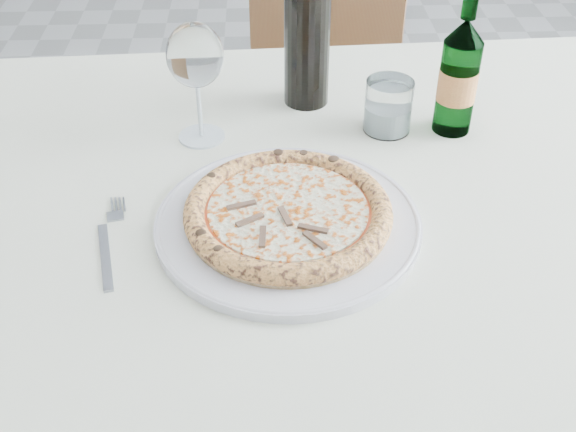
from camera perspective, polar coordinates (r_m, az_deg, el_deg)
name	(u,v)px	position (r m, az deg, el deg)	size (l,w,h in m)	color
floor	(259,391)	(1.76, -2.29, -13.67)	(5.00, 6.00, 0.02)	gray
dining_table	(285,227)	(1.11, -0.21, -0.89)	(1.63, 1.01, 0.76)	brown
chair_far	(318,75)	(1.86, 2.36, 11.08)	(0.48, 0.49, 0.93)	brown
plate	(288,223)	(0.97, 0.00, -0.52)	(0.36, 0.36, 0.02)	white
pizza	(288,212)	(0.96, 0.00, 0.29)	(0.28, 0.28, 0.03)	tan
fork	(109,243)	(0.98, -13.98, -2.07)	(0.04, 0.19, 0.00)	gray
wine_glass	(195,58)	(1.11, -7.36, 12.28)	(0.09, 0.09, 0.19)	silver
tumbler	(388,109)	(1.18, 7.91, 8.35)	(0.08, 0.08, 0.09)	white
beer_bottle	(459,76)	(1.18, 13.33, 10.68)	(0.06, 0.06, 0.24)	#235C2E
wine_bottle	(307,29)	(1.22, 1.53, 14.59)	(0.08, 0.08, 0.31)	black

